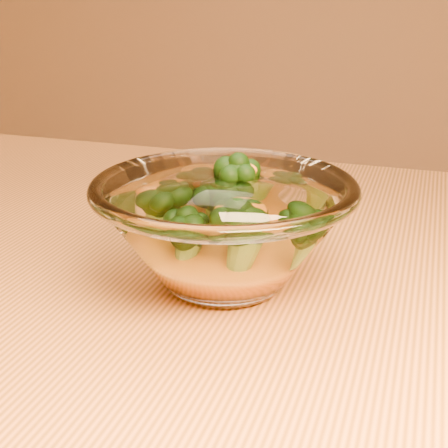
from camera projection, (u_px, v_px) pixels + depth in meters
The scene contains 4 objects.
table at pixel (314, 416), 0.50m from camera, with size 1.20×0.80×0.75m.
glass_bowl at pixel (224, 229), 0.48m from camera, with size 0.20×0.20×0.09m.
cheese_sauce at pixel (224, 252), 0.49m from camera, with size 0.11×0.11×0.03m, color orange.
broccoli_heap at pixel (231, 210), 0.48m from camera, with size 0.14×0.13×0.07m.
Camera 1 is at (0.06, -0.41, 0.97)m, focal length 50.00 mm.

